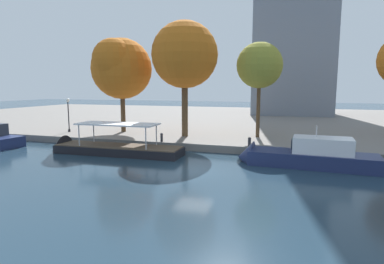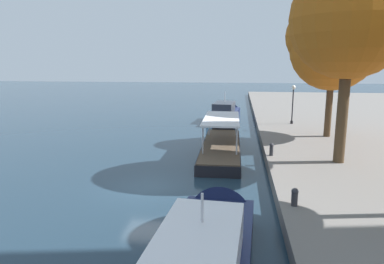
# 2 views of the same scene
# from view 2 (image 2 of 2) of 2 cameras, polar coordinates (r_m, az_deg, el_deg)

# --- Properties ---
(ground_plane) EXTENTS (220.00, 220.00, 0.00)m
(ground_plane) POSITION_cam_2_polar(r_m,az_deg,el_deg) (19.38, -7.61, -9.19)
(ground_plane) COLOR #1E3342
(motor_yacht_0) EXTENTS (11.01, 3.64, 4.50)m
(motor_yacht_0) POSITION_cam_2_polar(r_m,az_deg,el_deg) (42.44, 5.50, 2.82)
(motor_yacht_0) COLOR navy
(motor_yacht_0) RESTS_ON ground_plane
(tour_boat_1) EXTENTS (12.86, 3.01, 3.85)m
(tour_boat_1) POSITION_cam_2_polar(r_m,az_deg,el_deg) (27.56, 4.89, -2.29)
(tour_boat_1) COLOR black
(tour_boat_1) RESTS_ON ground_plane
(motor_yacht_2) EXTENTS (10.34, 3.33, 4.11)m
(motor_yacht_2) POSITION_cam_2_polar(r_m,az_deg,el_deg) (11.79, 2.33, -19.98)
(motor_yacht_2) COLOR navy
(motor_yacht_2) RESTS_ON ground_plane
(mooring_bollard_0) EXTENTS (0.27, 0.27, 0.85)m
(mooring_bollard_0) POSITION_cam_2_polar(r_m,az_deg,el_deg) (23.68, 12.91, -2.72)
(mooring_bollard_0) COLOR #2D2D33
(mooring_bollard_0) RESTS_ON dock_promenade
(mooring_bollard_1) EXTENTS (0.30, 0.30, 0.80)m
(mooring_bollard_1) POSITION_cam_2_polar(r_m,az_deg,el_deg) (15.76, 16.50, -10.09)
(mooring_bollard_1) COLOR #2D2D33
(mooring_bollard_1) RESTS_ON dock_promenade
(lamp_post) EXTENTS (0.41, 0.41, 3.90)m
(lamp_post) POSITION_cam_2_polar(r_m,az_deg,el_deg) (36.57, 16.24, 5.15)
(lamp_post) COLOR black
(lamp_post) RESTS_ON dock_promenade
(tree_0) EXTENTS (6.94, 7.14, 12.02)m
(tree_0) POSITION_cam_2_polar(r_m,az_deg,el_deg) (22.82, 24.95, 16.60)
(tree_0) COLOR #4C3823
(tree_0) RESTS_ON dock_promenade
(tree_4) EXTENTS (6.95, 7.28, 10.79)m
(tree_4) POSITION_cam_2_polar(r_m,az_deg,el_deg) (30.85, 21.84, 13.22)
(tree_4) COLOR #4C3823
(tree_4) RESTS_ON dock_promenade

